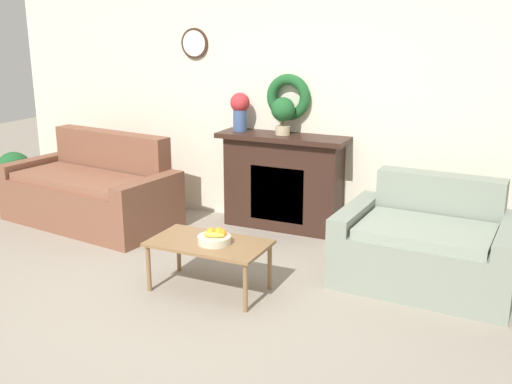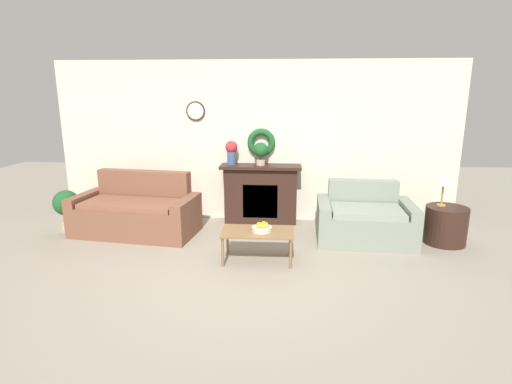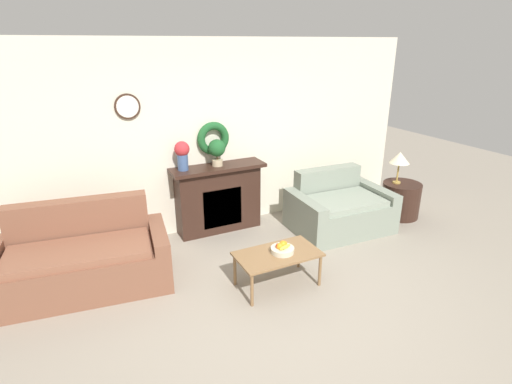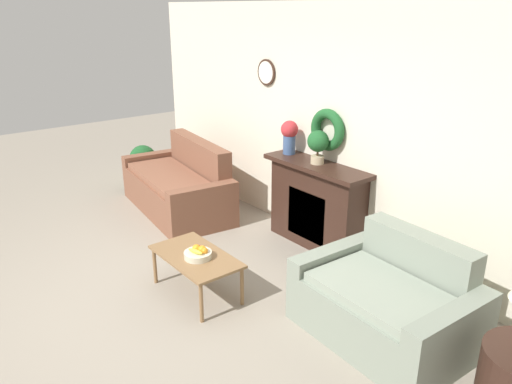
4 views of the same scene
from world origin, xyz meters
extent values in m
plane|color=gray|center=(0.00, 0.00, 0.00)|extent=(16.00, 16.00, 0.00)
cube|color=beige|center=(0.00, 2.42, 1.35)|extent=(6.80, 0.06, 2.70)
cylinder|color=#382319|center=(-1.02, 2.37, 1.87)|extent=(0.32, 0.02, 0.32)
cylinder|color=white|center=(-1.02, 2.36, 1.87)|extent=(0.27, 0.01, 0.27)
torus|color=#1E5628|center=(0.09, 2.33, 1.36)|extent=(0.47, 0.11, 0.47)
cube|color=#331E16|center=(0.09, 2.22, 0.47)|extent=(1.21, 0.34, 0.95)
cube|color=black|center=(0.09, 2.06, 0.40)|extent=(0.58, 0.02, 0.57)
cube|color=orange|center=(0.09, 2.05, 0.33)|extent=(0.46, 0.01, 0.31)
cube|color=#331E16|center=(0.09, 2.18, 0.97)|extent=(1.35, 0.41, 0.05)
cube|color=brown|center=(-1.85, 1.38, 0.23)|extent=(1.62, 0.90, 0.47)
cube|color=brown|center=(-1.79, 1.83, 0.47)|extent=(1.55, 0.40, 0.95)
cube|color=brown|center=(-2.68, 1.59, 0.30)|extent=(0.29, 0.92, 0.61)
cube|color=brown|center=(-0.99, 1.37, 0.30)|extent=(0.29, 0.92, 0.61)
cube|color=brown|center=(-1.85, 1.38, 0.51)|extent=(1.55, 0.84, 0.08)
cube|color=gray|center=(1.70, 1.31, 0.22)|extent=(1.10, 0.82, 0.45)
cube|color=gray|center=(1.72, 1.80, 0.42)|extent=(1.07, 0.27, 0.85)
cube|color=gray|center=(1.09, 1.45, 0.29)|extent=(0.22, 0.99, 0.59)
cube|color=gray|center=(2.32, 1.39, 0.29)|extent=(0.22, 0.99, 0.59)
cube|color=gray|center=(1.70, 1.31, 0.49)|extent=(1.05, 0.75, 0.08)
cube|color=olive|center=(0.15, 0.55, 0.40)|extent=(0.94, 0.53, 0.03)
cylinder|color=olive|center=(-0.28, 0.33, 0.19)|extent=(0.04, 0.04, 0.39)
cylinder|color=olive|center=(0.58, 0.33, 0.19)|extent=(0.04, 0.04, 0.39)
cylinder|color=olive|center=(-0.28, 0.78, 0.19)|extent=(0.04, 0.04, 0.39)
cylinder|color=olive|center=(0.58, 0.78, 0.19)|extent=(0.04, 0.04, 0.39)
cylinder|color=beige|center=(0.20, 0.54, 0.44)|extent=(0.26, 0.26, 0.06)
sphere|color=#B2231E|center=(0.16, 0.56, 0.49)|extent=(0.07, 0.07, 0.07)
sphere|color=orange|center=(0.17, 0.55, 0.49)|extent=(0.08, 0.08, 0.08)
sphere|color=orange|center=(0.25, 0.59, 0.49)|extent=(0.07, 0.07, 0.07)
sphere|color=orange|center=(0.23, 0.58, 0.50)|extent=(0.08, 0.08, 0.08)
ellipsoid|color=yellow|center=(0.22, 0.51, 0.50)|extent=(0.17, 0.09, 0.04)
cylinder|color=#331E16|center=(2.86, 1.38, 0.28)|extent=(0.59, 0.59, 0.55)
cylinder|color=#B28E42|center=(2.79, 1.44, 0.56)|extent=(0.12, 0.12, 0.02)
cylinder|color=#B28E42|center=(2.79, 1.44, 0.73)|extent=(0.03, 0.03, 0.30)
cone|color=beige|center=(2.79, 1.44, 0.97)|extent=(0.31, 0.31, 0.17)
cylinder|color=#3D5684|center=(-0.40, 2.22, 1.11)|extent=(0.15, 0.15, 0.22)
sphere|color=#B72D33|center=(-0.40, 2.22, 1.29)|extent=(0.20, 0.20, 0.20)
cylinder|color=tan|center=(0.09, 2.20, 1.04)|extent=(0.15, 0.15, 0.09)
cylinder|color=#4C3823|center=(0.09, 2.20, 1.12)|extent=(0.02, 0.02, 0.07)
sphere|color=#1E5628|center=(0.09, 2.20, 1.25)|extent=(0.24, 0.24, 0.24)
cylinder|color=tan|center=(-3.00, 1.57, 0.09)|extent=(0.23, 0.23, 0.17)
cylinder|color=#4C3823|center=(-3.00, 1.57, 0.23)|extent=(0.04, 0.04, 0.11)
sphere|color=#1E5628|center=(-3.00, 1.57, 0.46)|extent=(0.41, 0.41, 0.41)
camera|label=1|loc=(2.37, -3.33, 2.09)|focal=42.00mm
camera|label=2|loc=(0.47, -4.37, 2.14)|focal=28.00mm
camera|label=3|loc=(-1.83, -2.86, 2.64)|focal=28.00mm
camera|label=4|loc=(3.82, -1.63, 2.63)|focal=35.00mm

